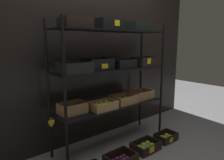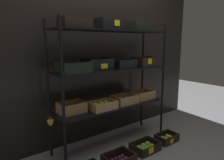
{
  "view_description": "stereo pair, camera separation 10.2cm",
  "coord_description": "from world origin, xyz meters",
  "views": [
    {
      "loc": [
        -1.66,
        -2.01,
        1.36
      ],
      "look_at": [
        0.0,
        0.0,
        0.88
      ],
      "focal_mm": 32.97,
      "sensor_mm": 36.0,
      "label": 1
    },
    {
      "loc": [
        -1.58,
        -2.07,
        1.36
      ],
      "look_at": [
        0.0,
        0.0,
        0.88
      ],
      "focal_mm": 32.97,
      "sensor_mm": 36.0,
      "label": 2
    }
  ],
  "objects": [
    {
      "name": "crate_ground_apple_green",
      "position": [
        0.23,
        -0.41,
        0.04
      ],
      "size": [
        0.35,
        0.25,
        0.11
      ],
      "color": "black",
      "rests_on": "ground_plane"
    },
    {
      "name": "storefront_wall",
      "position": [
        0.0,
        0.4,
        1.26
      ],
      "size": [
        3.94,
        0.12,
        2.52
      ],
      "primitive_type": "cube",
      "color": "black",
      "rests_on": "ground_plane"
    },
    {
      "name": "display_rack",
      "position": [
        -0.01,
        0.0,
        1.02
      ],
      "size": [
        1.64,
        0.44,
        1.65
      ],
      "color": "black",
      "rests_on": "ground_plane"
    },
    {
      "name": "ground_plane",
      "position": [
        0.0,
        0.0,
        0.0
      ],
      "size": [
        10.0,
        10.0,
        0.0
      ],
      "primitive_type": "plane",
      "color": "gray"
    },
    {
      "name": "crate_ground_right_apple_green",
      "position": [
        0.64,
        -0.41,
        0.04
      ],
      "size": [
        0.31,
        0.22,
        0.11
      ],
      "color": "black",
      "rests_on": "ground_plane"
    }
  ]
}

